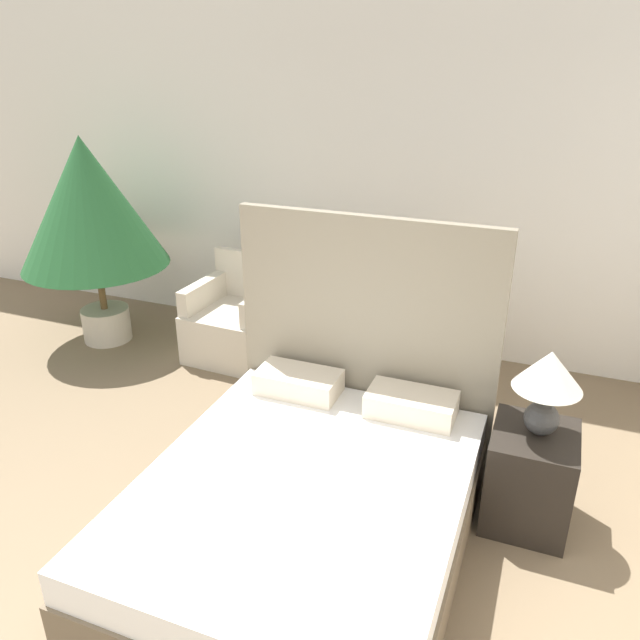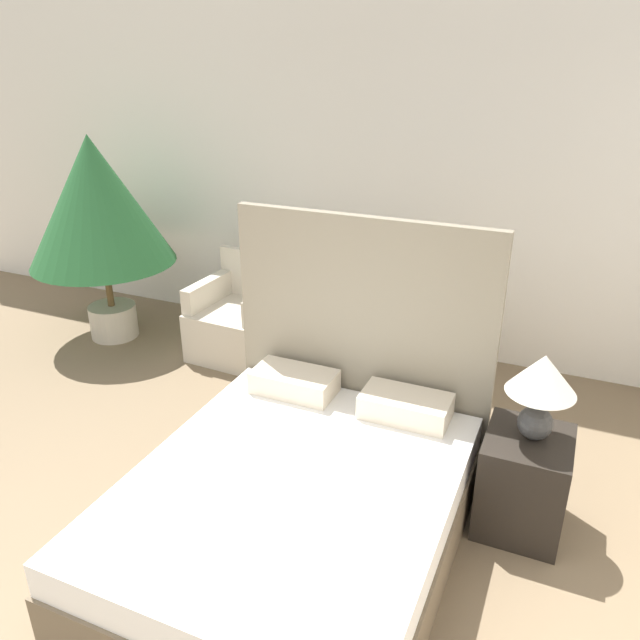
{
  "view_description": "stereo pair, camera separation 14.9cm",
  "coord_description": "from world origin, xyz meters",
  "px_view_note": "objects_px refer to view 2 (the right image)",
  "views": [
    {
      "loc": [
        1.51,
        -1.1,
        2.46
      ],
      "look_at": [
        0.03,
        2.67,
        0.68
      ],
      "focal_mm": 35.0,
      "sensor_mm": 36.0,
      "label": 1
    },
    {
      "loc": [
        1.65,
        -1.04,
        2.46
      ],
      "look_at": [
        0.03,
        2.67,
        0.68
      ],
      "focal_mm": 35.0,
      "sensor_mm": 36.0,
      "label": 2
    }
  ],
  "objects_px": {
    "potted_palm": "(97,205)",
    "armchair_near_window_left": "(240,324)",
    "nightstand": "(523,482)",
    "table_lamp": "(542,383)",
    "armchair_near_window_right": "(343,343)",
    "bed": "(301,497)"
  },
  "relations": [
    {
      "from": "potted_palm",
      "to": "armchair_near_window_left",
      "type": "bearing_deg",
      "value": 7.21
    },
    {
      "from": "nightstand",
      "to": "table_lamp",
      "type": "xyz_separation_m",
      "value": [
        0.01,
        0.01,
        0.61
      ]
    },
    {
      "from": "potted_palm",
      "to": "nightstand",
      "type": "height_order",
      "value": "potted_palm"
    },
    {
      "from": "armchair_near_window_right",
      "to": "potted_palm",
      "type": "distance_m",
      "value": 2.4
    },
    {
      "from": "armchair_near_window_right",
      "to": "table_lamp",
      "type": "bearing_deg",
      "value": -33.78
    },
    {
      "from": "bed",
      "to": "nightstand",
      "type": "height_order",
      "value": "bed"
    },
    {
      "from": "armchair_near_window_left",
      "to": "nightstand",
      "type": "distance_m",
      "value": 2.78
    },
    {
      "from": "armchair_near_window_right",
      "to": "potted_palm",
      "type": "relative_size",
      "value": 0.47
    },
    {
      "from": "armchair_near_window_left",
      "to": "potted_palm",
      "type": "height_order",
      "value": "potted_palm"
    },
    {
      "from": "bed",
      "to": "potted_palm",
      "type": "relative_size",
      "value": 1.1
    },
    {
      "from": "armchair_near_window_left",
      "to": "armchair_near_window_right",
      "type": "distance_m",
      "value": 0.95
    },
    {
      "from": "armchair_near_window_right",
      "to": "nightstand",
      "type": "relative_size",
      "value": 1.49
    },
    {
      "from": "table_lamp",
      "to": "armchair_near_window_left",
      "type": "bearing_deg",
      "value": 154.23
    },
    {
      "from": "potted_palm",
      "to": "nightstand",
      "type": "xyz_separation_m",
      "value": [
        3.74,
        -1.06,
        -0.94
      ]
    },
    {
      "from": "table_lamp",
      "to": "armchair_near_window_right",
      "type": "bearing_deg",
      "value": 142.15
    },
    {
      "from": "armchair_near_window_left",
      "to": "nightstand",
      "type": "bearing_deg",
      "value": -23.28
    },
    {
      "from": "armchair_near_window_left",
      "to": "table_lamp",
      "type": "distance_m",
      "value": 2.85
    },
    {
      "from": "armchair_near_window_left",
      "to": "table_lamp",
      "type": "xyz_separation_m",
      "value": [
        2.5,
        -1.21,
        0.62
      ]
    },
    {
      "from": "armchair_near_window_left",
      "to": "potted_palm",
      "type": "xyz_separation_m",
      "value": [
        -1.25,
        -0.16,
        0.95
      ]
    },
    {
      "from": "armchair_near_window_right",
      "to": "potted_palm",
      "type": "height_order",
      "value": "potted_palm"
    },
    {
      "from": "potted_palm",
      "to": "armchair_near_window_right",
      "type": "bearing_deg",
      "value": 4.11
    },
    {
      "from": "bed",
      "to": "armchair_near_window_right",
      "type": "relative_size",
      "value": 2.34
    }
  ]
}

